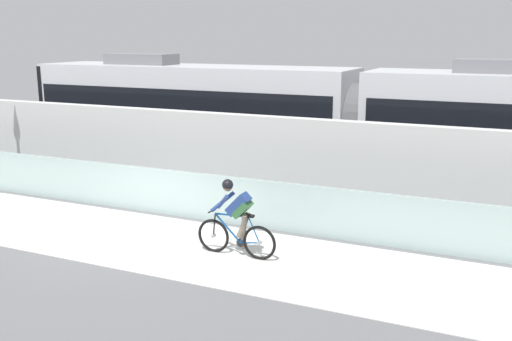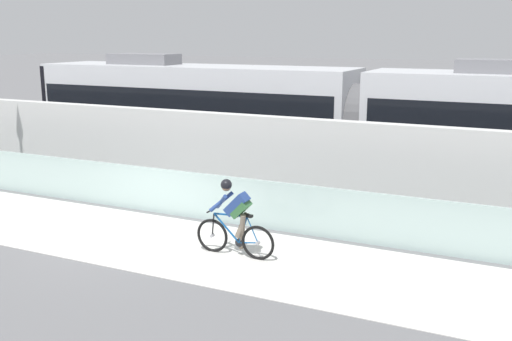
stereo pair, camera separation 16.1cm
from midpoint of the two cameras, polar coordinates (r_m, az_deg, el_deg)
The scene contains 8 objects.
ground_plane at distance 13.67m, azimuth -13.40°, elevation -6.25°, with size 200.00×200.00×0.00m, color slate.
bike_path_deck at distance 13.67m, azimuth -13.40°, elevation -6.23°, with size 32.00×3.20×0.01m, color silver.
glass_parapet at distance 14.93m, azimuth -9.21°, elevation -2.07°, with size 32.00×0.05×1.16m, color #ADC6C1.
concrete_barrier_wall at distance 16.28m, azimuth -5.82°, elevation 1.52°, with size 32.00×0.36×2.40m, color silver.
tram_rail_near at distance 18.67m, azimuth -1.93°, elevation -0.66°, with size 32.00×0.08×0.01m, color #595654.
tram_rail_far at distance 19.94m, azimuth -0.11°, elevation 0.23°, with size 32.00×0.08×0.01m, color #595654.
tram at distance 17.72m, azimuth 9.79°, elevation 4.63°, with size 22.56×2.54×3.81m.
cyclist_on_bike at distance 11.92m, azimuth -2.33°, elevation -4.81°, with size 1.77×0.58×1.61m.
Camera 1 is at (7.95, -10.17, 4.45)m, focal length 41.01 mm.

